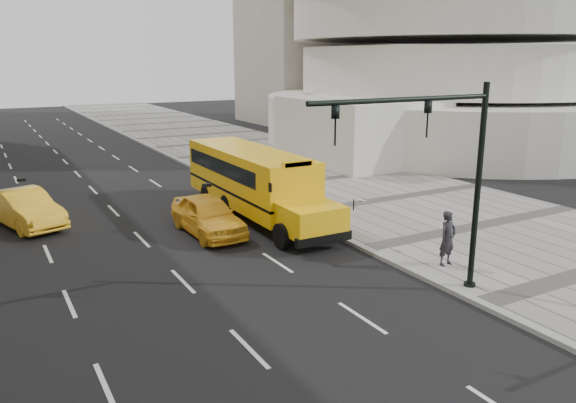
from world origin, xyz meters
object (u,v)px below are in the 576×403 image
taxi_far (25,209)px  traffic_signal (445,166)px  school_bus (252,177)px  taxi_near (208,215)px  pedestrian (448,238)px

taxi_far → traffic_signal: size_ratio=0.76×
school_bus → taxi_far: school_bus is taller
taxi_far → traffic_signal: bearing=-72.5°
taxi_near → taxi_far: taxi_far is taller
taxi_near → pedestrian: bearing=-55.3°
taxi_far → pedestrian: 17.49m
taxi_near → school_bus: bearing=29.6°
taxi_near → pedestrian: pedestrian is taller
taxi_near → traffic_signal: size_ratio=0.73×
taxi_near → pedestrian: size_ratio=2.46×
school_bus → traffic_signal: (0.69, -11.22, 2.33)m
school_bus → taxi_near: (-2.86, -1.72, -0.97)m
taxi_far → pedestrian: size_ratio=2.55×
school_bus → taxi_near: school_bus is taller
school_bus → traffic_signal: traffic_signal is taller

